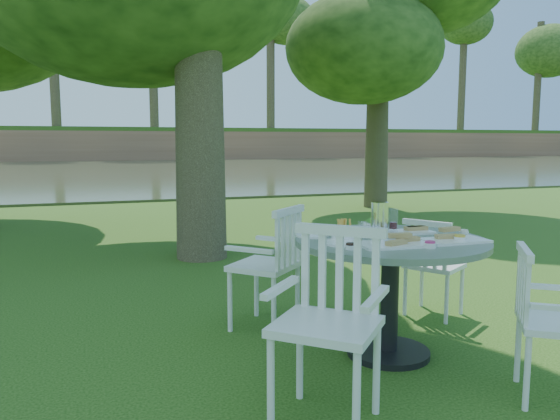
{
  "coord_description": "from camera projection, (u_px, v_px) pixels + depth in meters",
  "views": [
    {
      "loc": [
        -1.59,
        -4.31,
        1.45
      ],
      "look_at": [
        0.0,
        0.2,
        0.85
      ],
      "focal_mm": 35.0,
      "sensor_mm": 36.0,
      "label": 1
    }
  ],
  "objects": [
    {
      "name": "tableware",
      "position": [
        384.0,
        232.0,
        3.66
      ],
      "size": [
        1.14,
        0.84,
        0.24
      ],
      "color": "white",
      "rests_on": "table"
    },
    {
      "name": "far_bank",
      "position": [
        109.0,
        66.0,
        42.39
      ],
      "size": [
        100.0,
        18.0,
        15.2
      ],
      "color": "brown",
      "rests_on": "ground"
    },
    {
      "name": "chair_sw",
      "position": [
        332.0,
        307.0,
        2.86
      ],
      "size": [
        0.69,
        0.69,
        1.0
      ],
      "rotation": [
        0.0,
        0.0,
        -0.75
      ],
      "color": "white",
      "rests_on": "ground"
    },
    {
      "name": "chair_nw",
      "position": [
        275.0,
        258.0,
        4.19
      ],
      "size": [
        0.66,
        0.66,
        0.95
      ],
      "rotation": [
        0.0,
        0.0,
        -2.37
      ],
      "color": "white",
      "rests_on": "ground"
    },
    {
      "name": "table",
      "position": [
        390.0,
        264.0,
        3.66
      ],
      "size": [
        1.28,
        1.28,
        0.81
      ],
      "color": "black",
      "rests_on": "ground"
    },
    {
      "name": "chair_ne",
      "position": [
        431.0,
        260.0,
        4.48
      ],
      "size": [
        0.55,
        0.55,
        0.82
      ],
      "rotation": [
        0.0,
        0.0,
        -4.16
      ],
      "color": "white",
      "rests_on": "ground"
    },
    {
      "name": "ground",
      "position": [
        288.0,
        310.0,
        4.74
      ],
      "size": [
        140.0,
        140.0,
        0.0
      ],
      "primitive_type": "plane",
      "color": "#1C3F0D",
      "rests_on": "ground"
    },
    {
      "name": "river",
      "position": [
        123.0,
        172.0,
        26.26
      ],
      "size": [
        100.0,
        28.0,
        0.12
      ],
      "primitive_type": "cube",
      "color": "#343C23",
      "rests_on": "ground"
    },
    {
      "name": "chair_se",
      "position": [
        541.0,
        311.0,
        3.06
      ],
      "size": [
        0.58,
        0.59,
        0.86
      ],
      "rotation": [
        0.0,
        0.0,
        0.94
      ],
      "color": "white",
      "rests_on": "ground"
    }
  ]
}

